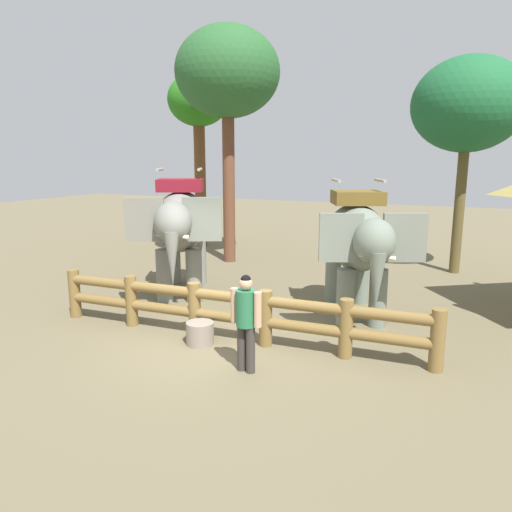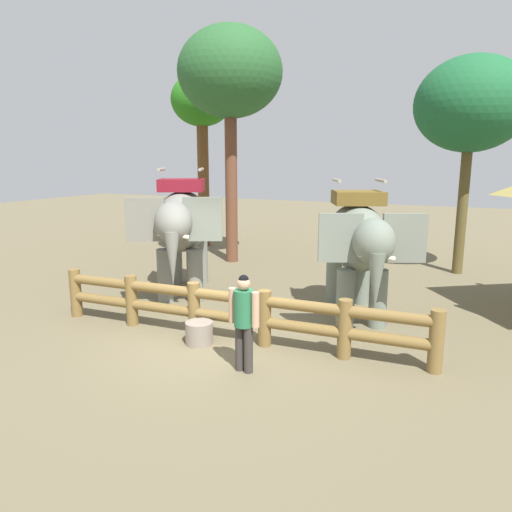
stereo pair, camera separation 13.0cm
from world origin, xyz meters
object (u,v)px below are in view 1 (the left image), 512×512
elephant_near_left (181,225)px  tree_back_center (199,107)px  log_fence (229,310)px  tree_far_left (228,75)px  tree_far_right (468,106)px  feed_bucket (200,333)px  tourist_woman_in_black (246,316)px  elephant_center (358,241)px

elephant_near_left → tree_back_center: size_ratio=0.57×
log_fence → tree_far_left: tree_far_left is taller
tree_far_right → feed_bucket: tree_far_right is taller
log_fence → tourist_woman_in_black: 1.45m
elephant_center → feed_bucket: 3.85m
tourist_woman_in_black → tree_far_right: bearing=71.9°
tree_far_left → feed_bucket: 9.34m
elephant_near_left → tree_far_right: 8.82m
feed_bucket → elephant_near_left: bearing=128.0°
elephant_near_left → tree_back_center: bearing=116.4°
tourist_woman_in_black → tree_far_left: 9.91m
tree_far_left → tourist_woman_in_black: bearing=-61.1°
tourist_woman_in_black → feed_bucket: tourist_woman_in_black is taller
elephant_center → tourist_woman_in_black: bearing=-106.6°
log_fence → elephant_center: (1.90, 2.31, 1.07)m
tree_far_right → elephant_near_left: bearing=-139.2°
log_fence → tree_back_center: tree_back_center is taller
elephant_near_left → tourist_woman_in_black: bearing=-45.2°
log_fence → tree_far_right: tree_far_right is taller
elephant_center → log_fence: bearing=-129.4°
elephant_center → tree_far_left: 7.83m
elephant_near_left → tourist_woman_in_black: size_ratio=2.31×
tourist_woman_in_black → tree_far_left: tree_far_left is taller
tourist_woman_in_black → tree_back_center: bearing=123.9°
tree_far_left → feed_bucket: size_ratio=14.47×
elephant_near_left → tree_far_left: (-0.74, 4.07, 4.19)m
elephant_center → tourist_woman_in_black: (-1.02, -3.42, -0.74)m
tree_far_left → elephant_near_left: bearing=-79.7°
log_fence → tree_far_right: 9.56m
elephant_near_left → feed_bucket: elephant_near_left is taller
log_fence → feed_bucket: 0.69m
elephant_near_left → feed_bucket: bearing=-52.0°
elephant_near_left → tree_back_center: (-3.11, 6.27, 3.55)m
tree_far_left → tree_far_right: (6.99, 1.32, -1.10)m
elephant_near_left → tree_back_center: tree_back_center is taller
tree_back_center → elephant_near_left: bearing=-63.6°
tree_far_left → tree_back_center: bearing=137.2°
tree_back_center → log_fence: bearing=-56.7°
log_fence → elephant_near_left: (-2.51, 2.30, 1.18)m
tree_far_right → tourist_woman_in_black: bearing=-108.1°
tree_far_right → tree_back_center: bearing=174.7°
elephant_center → feed_bucket: size_ratio=6.84×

